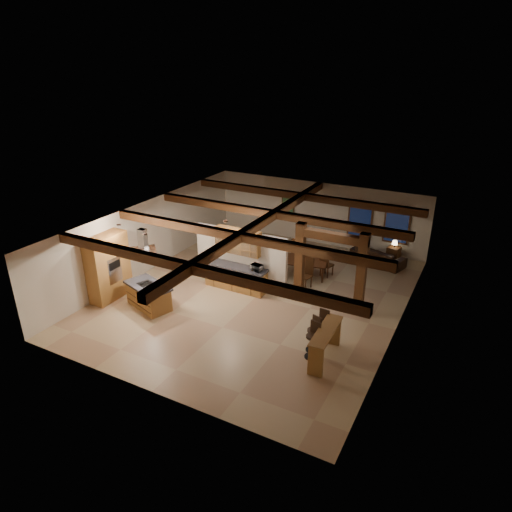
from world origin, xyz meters
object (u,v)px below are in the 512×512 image
at_px(kitchen_island, 149,296).
at_px(bar_counter, 325,340).
at_px(dining_table, 302,268).
at_px(sofa, 378,256).

height_order(kitchen_island, bar_counter, bar_counter).
bearing_deg(kitchen_island, dining_table, 51.96).
bearing_deg(dining_table, bar_counter, -73.60).
distance_m(dining_table, bar_counter, 5.54).
distance_m(kitchen_island, bar_counter, 6.49).
bearing_deg(dining_table, sofa, 35.08).
bearing_deg(sofa, bar_counter, 110.74).
xyz_separation_m(kitchen_island, sofa, (6.14, 7.47, -0.11)).
distance_m(kitchen_island, sofa, 9.66).
bearing_deg(kitchen_island, sofa, 50.58).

